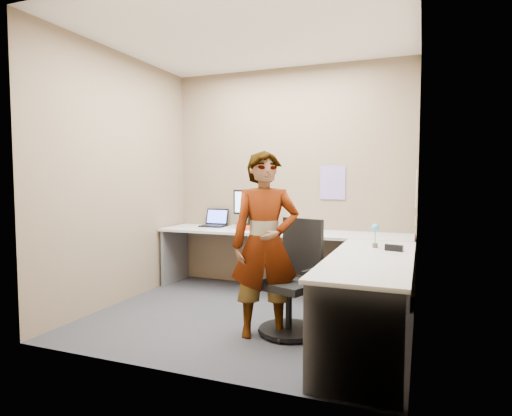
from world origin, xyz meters
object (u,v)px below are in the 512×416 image
at_px(desk, 303,254).
at_px(office_chair, 293,287).
at_px(person, 265,244).
at_px(monitor, 250,204).

relative_size(desk, office_chair, 3.05).
bearing_deg(desk, office_chair, -83.03).
bearing_deg(office_chair, person, -124.98).
bearing_deg(monitor, office_chair, -48.88).
relative_size(monitor, office_chair, 0.46).
xyz_separation_m(monitor, person, (0.70, -1.40, -0.25)).
height_order(office_chair, person, person).
relative_size(desk, person, 1.88).
relative_size(monitor, person, 0.28).
xyz_separation_m(desk, office_chair, (0.08, -0.63, -0.19)).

